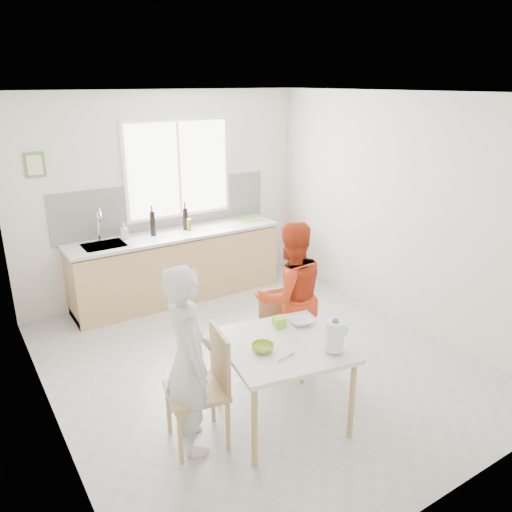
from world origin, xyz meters
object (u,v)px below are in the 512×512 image
(chair_far, at_px, (279,326))
(milk_jug, at_px, (335,335))
(wine_bottle_a, at_px, (153,223))
(wine_bottle_b, at_px, (185,219))
(dining_table, at_px, (282,351))
(bowl_white, at_px, (301,321))
(person_white, at_px, (189,359))
(chair_left, at_px, (205,383))
(person_red, at_px, (290,297))
(bowl_green, at_px, (263,348))

(chair_far, distance_m, milk_jug, 1.18)
(wine_bottle_a, bearing_deg, wine_bottle_b, 2.40)
(dining_table, xyz_separation_m, bowl_white, (0.34, 0.19, 0.10))
(chair_far, height_order, milk_jug, milk_jug)
(dining_table, distance_m, bowl_white, 0.40)
(person_white, distance_m, wine_bottle_b, 3.09)
(person_white, xyz_separation_m, bowl_white, (1.13, 0.05, -0.01))
(chair_left, distance_m, bowl_white, 1.04)
(chair_left, relative_size, person_red, 0.63)
(person_white, bearing_deg, wine_bottle_a, -6.45)
(chair_left, distance_m, chair_far, 1.31)
(bowl_green, relative_size, bowl_white, 0.89)
(milk_jug, height_order, wine_bottle_b, wine_bottle_b)
(milk_jug, bearing_deg, dining_table, 139.24)
(dining_table, relative_size, chair_far, 1.38)
(milk_jug, bearing_deg, bowl_green, 156.37)
(dining_table, distance_m, person_red, 0.90)
(person_white, relative_size, bowl_white, 7.54)
(person_red, height_order, bowl_white, person_red)
(person_red, bearing_deg, wine_bottle_b, -78.02)
(chair_far, xyz_separation_m, wine_bottle_a, (-0.44, 2.18, 0.63))
(person_white, height_order, person_red, person_white)
(chair_left, bearing_deg, milk_jug, 74.40)
(milk_jug, bearing_deg, chair_left, 164.40)
(chair_left, xyz_separation_m, bowl_green, (0.46, -0.13, 0.24))
(dining_table, distance_m, wine_bottle_b, 3.01)
(bowl_green, bearing_deg, person_red, 41.40)
(dining_table, bearing_deg, milk_jug, -50.98)
(person_white, relative_size, person_red, 1.01)
(chair_left, bearing_deg, chair_far, 128.35)
(dining_table, xyz_separation_m, bowl_green, (-0.21, -0.01, 0.11))
(person_white, distance_m, wine_bottle_a, 2.91)
(wine_bottle_b, bearing_deg, bowl_white, -93.53)
(milk_jug, distance_m, wine_bottle_b, 3.28)
(chair_left, bearing_deg, dining_table, 90.00)
(person_white, height_order, wine_bottle_b, person_white)
(chair_far, xyz_separation_m, person_white, (-1.27, -0.60, 0.33))
(person_red, xyz_separation_m, bowl_white, (-0.24, -0.48, 0.00))
(milk_jug, relative_size, wine_bottle_a, 0.84)
(bowl_green, bearing_deg, bowl_white, 20.74)
(chair_left, distance_m, wine_bottle_b, 3.10)
(chair_left, xyz_separation_m, bowl_white, (1.01, 0.07, 0.24))
(chair_left, relative_size, person_white, 0.63)
(dining_table, xyz_separation_m, wine_bottle_a, (0.04, 2.92, 0.41))
(person_white, height_order, bowl_green, person_white)
(bowl_green, bearing_deg, dining_table, 3.81)
(chair_left, distance_m, bowl_green, 0.54)
(chair_left, height_order, person_white, person_white)
(wine_bottle_a, height_order, wine_bottle_b, wine_bottle_a)
(dining_table, xyz_separation_m, wine_bottle_b, (0.51, 2.94, 0.40))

